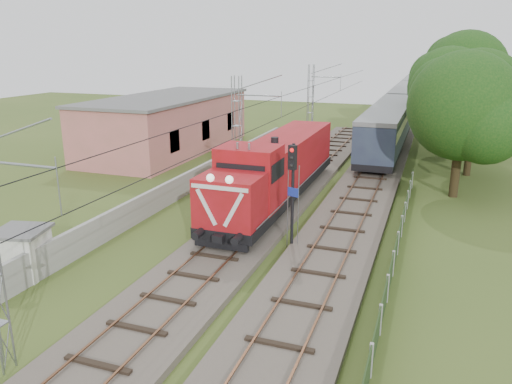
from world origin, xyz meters
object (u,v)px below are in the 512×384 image
at_px(coach_rake, 406,99).
at_px(relay_hut, 23,252).
at_px(locomotive, 277,168).
at_px(signal_post, 292,178).

height_order(coach_rake, relay_hut, coach_rake).
bearing_deg(relay_hut, locomotive, 61.58).
xyz_separation_m(coach_rake, signal_post, (-2.05, -50.69, 1.06)).
distance_m(signal_post, relay_hut, 12.64).
xyz_separation_m(signal_post, relay_hut, (-10.35, -6.78, -2.61)).
height_order(locomotive, coach_rake, locomotive).
bearing_deg(signal_post, locomotive, 113.15).
bearing_deg(signal_post, coach_rake, 87.68).
distance_m(coach_rake, relay_hut, 58.81).
bearing_deg(locomotive, coach_rake, 83.49).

